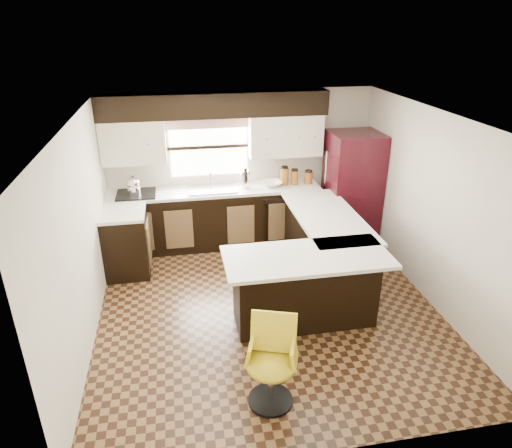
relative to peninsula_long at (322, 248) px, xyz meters
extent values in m
plane|color=#49301A|center=(-0.90, -0.62, -0.45)|extent=(4.40, 4.40, 0.00)
plane|color=silver|center=(-0.90, -0.62, 1.95)|extent=(4.40, 4.40, 0.00)
plane|color=beige|center=(-0.90, 1.58, 0.75)|extent=(4.40, 0.00, 4.40)
plane|color=beige|center=(-0.90, -2.83, 0.75)|extent=(4.40, 0.00, 4.40)
plane|color=beige|center=(-3.00, -0.62, 0.75)|extent=(0.00, 4.40, 4.40)
plane|color=beige|center=(1.20, -0.62, 0.75)|extent=(0.00, 4.40, 4.40)
cube|color=black|center=(-1.35, 1.28, 0.00)|extent=(3.30, 0.60, 0.90)
cube|color=black|center=(-2.70, 0.62, 0.00)|extent=(0.60, 0.70, 0.90)
cube|color=silver|center=(-1.35, 1.28, 0.47)|extent=(3.30, 0.60, 0.04)
cube|color=silver|center=(-2.70, 0.62, 0.47)|extent=(0.60, 0.70, 0.04)
cube|color=black|center=(-1.30, 1.40, 1.77)|extent=(3.40, 0.35, 0.36)
cube|color=beige|center=(-2.52, 1.40, 1.27)|extent=(0.94, 0.35, 0.64)
cube|color=beige|center=(-0.22, 1.40, 1.27)|extent=(1.14, 0.35, 0.64)
cube|color=white|center=(-1.40, 1.56, 1.10)|extent=(1.20, 0.02, 0.90)
cube|color=#D19B93|center=(-1.40, 1.52, 1.49)|extent=(1.30, 0.06, 0.18)
cube|color=#B2B2B7|center=(-1.40, 1.25, 0.51)|extent=(0.75, 0.45, 0.03)
cube|color=black|center=(-0.35, 0.99, -0.02)|extent=(0.58, 0.03, 0.78)
cube|color=black|center=(-2.55, 1.25, 0.51)|extent=(0.58, 0.50, 0.02)
cube|color=black|center=(0.00, 0.00, 0.00)|extent=(0.60, 1.95, 0.90)
cube|color=black|center=(-0.53, -0.97, 0.00)|extent=(1.65, 0.60, 0.90)
cube|color=silver|center=(0.05, 0.00, 0.47)|extent=(0.84, 1.95, 0.04)
cube|color=silver|center=(-0.55, -1.06, 0.47)|extent=(1.89, 0.84, 0.04)
cube|color=#340810|center=(0.79, 1.02, 0.45)|extent=(0.77, 0.74, 1.80)
cylinder|color=silver|center=(-0.87, 1.28, 0.63)|extent=(0.14, 0.14, 0.28)
imported|color=white|center=(-0.45, 1.28, 0.53)|extent=(0.35, 0.35, 0.08)
cylinder|color=brown|center=(-0.24, 1.30, 0.63)|extent=(0.13, 0.13, 0.28)
cylinder|color=brown|center=(-0.08, 1.30, 0.61)|extent=(0.12, 0.12, 0.22)
cylinder|color=brown|center=(0.16, 1.30, 0.59)|extent=(0.14, 0.14, 0.19)
camera|label=1|loc=(-1.92, -5.41, 2.95)|focal=32.00mm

